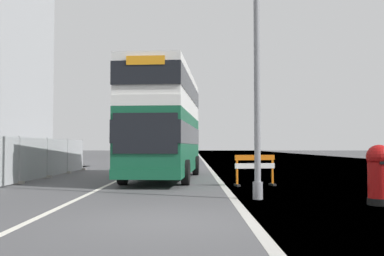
# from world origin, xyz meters

# --- Properties ---
(ground) EXTENTS (140.00, 280.00, 0.10)m
(ground) POSITION_xyz_m (0.52, 0.08, -0.05)
(ground) COLOR #4C4C4F
(double_decker_bus) EXTENTS (3.32, 10.46, 4.90)m
(double_decker_bus) POSITION_xyz_m (-0.75, 11.41, 2.61)
(double_decker_bus) COLOR #145638
(double_decker_bus) RESTS_ON ground
(lamppost_foreground) EXTENTS (0.29, 0.70, 9.65)m
(lamppost_foreground) POSITION_xyz_m (2.39, 3.64, 4.58)
(lamppost_foreground) COLOR gray
(lamppost_foreground) RESTS_ON ground
(red_pillar_postbox) EXTENTS (0.65, 0.65, 1.57)m
(red_pillar_postbox) POSITION_xyz_m (5.38, 2.45, 0.86)
(red_pillar_postbox) COLOR black
(red_pillar_postbox) RESTS_ON ground
(roadworks_barrier) EXTENTS (1.63, 0.76, 1.19)m
(roadworks_barrier) POSITION_xyz_m (2.92, 7.86, 0.75)
(roadworks_barrier) COLOR orange
(roadworks_barrier) RESTS_ON ground
(construction_site_fence) EXTENTS (0.44, 13.80, 1.94)m
(construction_site_fence) POSITION_xyz_m (-6.49, 12.09, 0.92)
(construction_site_fence) COLOR #A8AAAD
(construction_site_fence) RESTS_ON ground
(car_oncoming_near) EXTENTS (2.09, 4.26, 2.28)m
(car_oncoming_near) POSITION_xyz_m (-0.57, 29.60, 1.06)
(car_oncoming_near) COLOR navy
(car_oncoming_near) RESTS_ON ground
(car_receding_mid) EXTENTS (2.02, 4.23, 2.13)m
(car_receding_mid) POSITION_xyz_m (-4.55, 38.82, 1.01)
(car_receding_mid) COLOR black
(car_receding_mid) RESTS_ON ground
(car_receding_far) EXTENTS (1.97, 4.41, 2.13)m
(car_receding_far) POSITION_xyz_m (-4.35, 46.33, 0.99)
(car_receding_far) COLOR silver
(car_receding_far) RESTS_ON ground
(car_far_side) EXTENTS (2.03, 4.59, 2.33)m
(car_far_side) POSITION_xyz_m (-4.04, 54.78, 1.09)
(car_far_side) COLOR navy
(car_far_side) RESTS_ON ground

